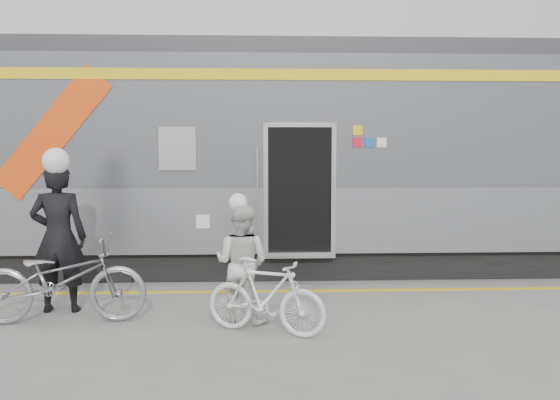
{
  "coord_description": "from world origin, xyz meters",
  "views": [
    {
      "loc": [
        0.21,
        -7.04,
        2.27
      ],
      "look_at": [
        0.57,
        1.6,
        1.5
      ],
      "focal_mm": 38.0,
      "sensor_mm": 36.0,
      "label": 1
    }
  ],
  "objects": [
    {
      "name": "train",
      "position": [
        -1.25,
        4.19,
        2.05
      ],
      "size": [
        24.0,
        3.17,
        4.1
      ],
      "color": "black",
      "rests_on": "ground"
    },
    {
      "name": "helmet_woman",
      "position": [
        0.03,
        0.57,
        1.66
      ],
      "size": [
        0.25,
        0.25,
        0.25
      ],
      "primitive_type": "sphere",
      "color": "white",
      "rests_on": "woman"
    },
    {
      "name": "helmet_man",
      "position": [
        -2.5,
        1.14,
        2.25
      ],
      "size": [
        0.36,
        0.36,
        0.36
      ],
      "primitive_type": "sphere",
      "color": "white",
      "rests_on": "man"
    },
    {
      "name": "bicycle_left",
      "position": [
        -2.3,
        0.59,
        0.57
      ],
      "size": [
        2.21,
        0.88,
        1.14
      ],
      "primitive_type": "imported",
      "rotation": [
        0.0,
        0.0,
        1.63
      ],
      "color": "#929499",
      "rests_on": "ground"
    },
    {
      "name": "bicycle_right",
      "position": [
        0.33,
        0.02,
        0.47
      ],
      "size": [
        1.6,
        1.02,
        0.93
      ],
      "primitive_type": "imported",
      "rotation": [
        0.0,
        0.0,
        1.16
      ],
      "color": "silver",
      "rests_on": "ground"
    },
    {
      "name": "man",
      "position": [
        -2.5,
        1.14,
        1.03
      ],
      "size": [
        0.78,
        0.54,
        2.07
      ],
      "primitive_type": "imported",
      "rotation": [
        0.0,
        0.0,
        3.2
      ],
      "color": "black",
      "rests_on": "ground"
    },
    {
      "name": "woman",
      "position": [
        0.03,
        0.57,
        0.77
      ],
      "size": [
        0.92,
        0.83,
        1.54
      ],
      "primitive_type": "imported",
      "rotation": [
        0.0,
        0.0,
        2.73
      ],
      "color": "silver",
      "rests_on": "ground"
    },
    {
      "name": "ground",
      "position": [
        0.0,
        0.0,
        0.0
      ],
      "size": [
        90.0,
        90.0,
        0.0
      ],
      "primitive_type": "plane",
      "color": "slate",
      "rests_on": "ground"
    },
    {
      "name": "safety_strip",
      "position": [
        0.0,
        2.15,
        0.0
      ],
      "size": [
        24.0,
        0.12,
        0.01
      ],
      "primitive_type": "cube",
      "color": "yellow",
      "rests_on": "ground"
    }
  ]
}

